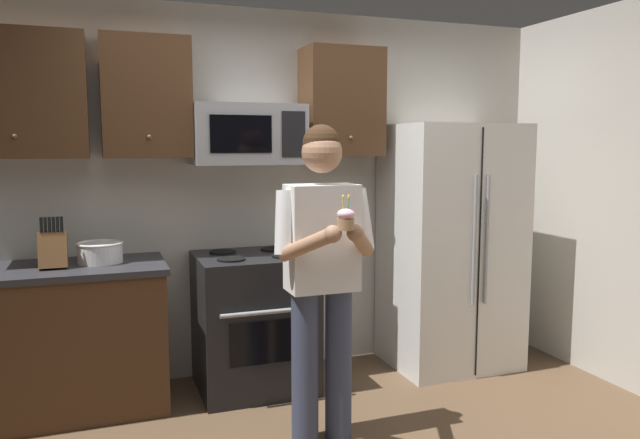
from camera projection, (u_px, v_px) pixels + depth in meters
The scene contains 10 objects.
wall_back at pixel (260, 193), 4.49m from camera, with size 4.40×0.10×2.60m, color beige.
oven_range at pixel (254, 321), 4.17m from camera, with size 0.76×0.70×0.93m.
microwave at pixel (248, 135), 4.13m from camera, with size 0.74×0.41×0.40m.
refrigerator at pixel (451, 246), 4.59m from camera, with size 0.90×0.75×1.80m.
cabinet_row_upper at pixel (158, 98), 3.96m from camera, with size 2.78×0.36×0.76m.
counter_left at pixel (46, 341), 3.75m from camera, with size 1.44×0.66×0.92m.
knife_block at pixel (53, 249), 3.66m from camera, with size 0.16×0.15×0.32m.
bowl_large_white at pixel (100, 252), 3.84m from camera, with size 0.28×0.28×0.13m.
person at pixel (323, 266), 3.35m from camera, with size 0.60×0.48×1.76m.
cupcake at pixel (346, 219), 3.01m from camera, with size 0.09×0.09×0.17m.
Camera 1 is at (-1.12, -2.61, 1.65)m, focal length 34.56 mm.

